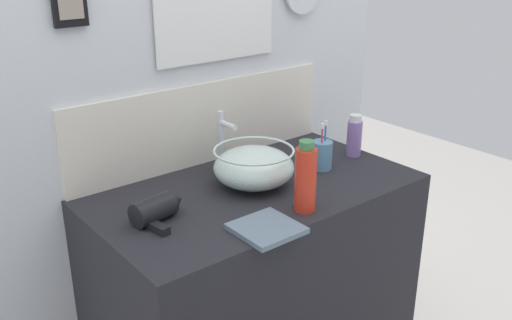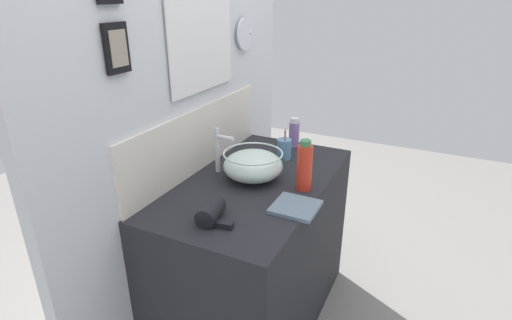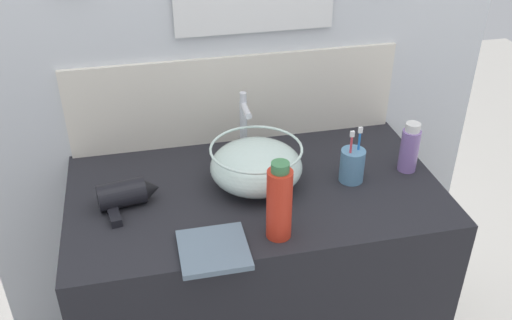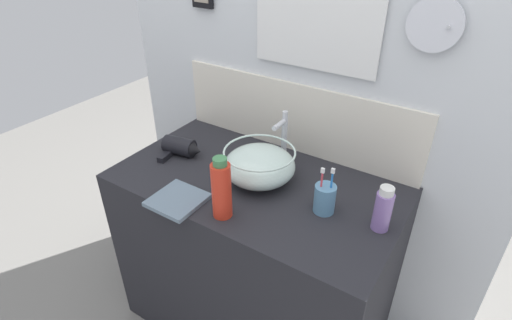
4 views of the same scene
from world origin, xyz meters
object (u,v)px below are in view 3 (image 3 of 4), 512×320
Objects in this scene: glass_bowl_sink at (256,166)px; spray_bottle at (279,202)px; faucet at (244,122)px; shampoo_bottle at (410,148)px; toothbrush_cup at (352,165)px; hand_towel at (214,250)px; hair_drier at (127,195)px.

glass_bowl_sink is 0.25m from spray_bottle.
shampoo_bottle is (0.48, -0.20, -0.05)m from faucet.
toothbrush_cup is 0.52m from hand_towel.
glass_bowl_sink is 0.33m from hand_towel.
toothbrush_cup is at bearing 36.41° from spray_bottle.
faucet is at bearing 69.13° from hand_towel.
shampoo_bottle is at bearing 5.52° from toothbrush_cup.
faucet reaches higher than hair_drier.
glass_bowl_sink is 1.20× the size of spray_bottle.
faucet is at bearing 27.88° from hair_drier.
glass_bowl_sink is 0.38m from hair_drier.
shampoo_bottle is at bearing 21.46° from hand_towel.
shampoo_bottle is at bearing -2.10° from glass_bowl_sink.
shampoo_bottle is 0.92× the size of hand_towel.
shampoo_bottle reaches higher than glass_bowl_sink.
hair_drier is 0.45m from spray_bottle.
faucet is at bearing 90.00° from glass_bowl_sink.
hair_drier is 0.67m from toothbrush_cup.
faucet is at bearing 90.92° from spray_bottle.
hand_towel is at bearing -50.44° from hair_drier.
toothbrush_cup is at bearing -174.48° from shampoo_bottle.
hand_towel is (-0.18, -0.03, -0.10)m from spray_bottle.
hair_drier is 0.81× the size of spray_bottle.
toothbrush_cup reaches higher than hand_towel.
glass_bowl_sink is 1.53× the size of toothbrush_cup.
shampoo_bottle is at bearing -22.21° from faucet.
glass_bowl_sink is at bearing 177.90° from shampoo_bottle.
hand_towel is (0.21, -0.25, -0.03)m from hair_drier.
glass_bowl_sink is 1.49× the size of hair_drier.
toothbrush_cup is 1.10× the size of shampoo_bottle.
glass_bowl_sink reaches higher than hair_drier.
shampoo_bottle is (0.19, 0.02, 0.02)m from toothbrush_cup.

